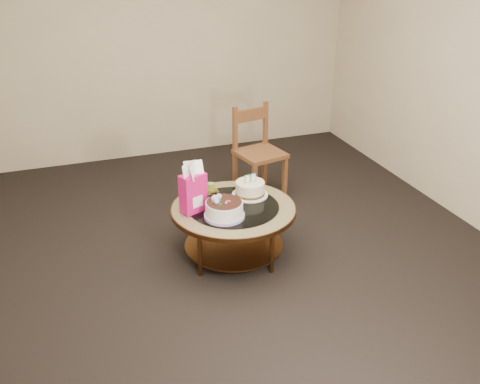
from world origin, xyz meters
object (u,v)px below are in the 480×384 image
object	(u,v)px
coffee_table	(234,215)
decorated_cake	(224,210)
cream_cake	(250,189)
dining_chair	(258,151)
gift_bag	(193,188)

from	to	relation	value
coffee_table	decorated_cake	size ratio (longest dim) A/B	3.21
coffee_table	cream_cake	size ratio (longest dim) A/B	3.36
cream_cake	dining_chair	world-z (taller)	dining_chair
coffee_table	gift_bag	bearing A→B (deg)	174.22
coffee_table	cream_cake	bearing A→B (deg)	36.11
cream_cake	dining_chair	bearing A→B (deg)	54.33
decorated_cake	dining_chair	distance (m)	1.40
coffee_table	dining_chair	world-z (taller)	dining_chair
decorated_cake	gift_bag	distance (m)	0.30
decorated_cake	dining_chair	bearing A→B (deg)	57.87
decorated_cake	coffee_table	bearing A→B (deg)	49.13
decorated_cake	cream_cake	xyz separation A→B (m)	(0.32, 0.29, -0.00)
coffee_table	dining_chair	bearing A→B (deg)	59.27
decorated_cake	dining_chair	world-z (taller)	dining_chair
cream_cake	dining_chair	size ratio (longest dim) A/B	0.33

